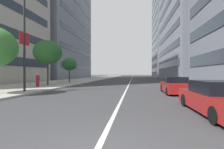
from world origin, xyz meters
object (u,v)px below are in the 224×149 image
at_px(street_lamp_with_banners, 27,31).
at_px(street_tree_mid_sidewalk, 48,52).
at_px(car_approaching_light, 174,85).
at_px(pedestrian_on_plaza, 38,80).
at_px(car_mid_block_traffic, 217,99).
at_px(street_tree_far_plaza, 69,64).

distance_m(street_lamp_with_banners, street_tree_mid_sidewalk, 7.81).
bearing_deg(car_approaching_light, pedestrian_on_plaza, 78.91).
bearing_deg(car_mid_block_traffic, street_lamp_with_banners, 65.74).
xyz_separation_m(car_approaching_light, pedestrian_on_plaza, (3.19, 14.70, 0.25)).
relative_size(street_tree_far_plaza, pedestrian_on_plaza, 2.77).
height_order(street_tree_mid_sidewalk, pedestrian_on_plaza, street_tree_mid_sidewalk).
bearing_deg(street_tree_far_plaza, pedestrian_on_plaza, -179.18).
bearing_deg(street_tree_far_plaza, car_approaching_light, -130.73).
distance_m(street_tree_mid_sidewalk, street_tree_far_plaza, 6.97).
relative_size(car_mid_block_traffic, street_lamp_with_banners, 0.51).
bearing_deg(pedestrian_on_plaza, car_approaching_light, 104.63).
relative_size(car_approaching_light, street_lamp_with_banners, 0.47).
distance_m(street_tree_mid_sidewalk, pedestrian_on_plaza, 4.54).
distance_m(street_lamp_with_banners, pedestrian_on_plaza, 6.81).
bearing_deg(street_tree_far_plaza, street_tree_mid_sidewalk, 178.79).
xyz_separation_m(street_tree_mid_sidewalk, pedestrian_on_plaza, (-2.72, -0.28, -3.63)).
height_order(car_mid_block_traffic, pedestrian_on_plaza, pedestrian_on_plaza).
bearing_deg(street_lamp_with_banners, pedestrian_on_plaza, 23.74).
xyz_separation_m(car_approaching_light, street_tree_mid_sidewalk, (5.91, 14.98, 3.88)).
xyz_separation_m(street_tree_far_plaza, pedestrian_on_plaza, (-9.58, -0.14, -2.40)).
distance_m(car_approaching_light, pedestrian_on_plaza, 15.04).
xyz_separation_m(street_lamp_with_banners, street_tree_far_plaza, (14.26, 2.20, -2.10)).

